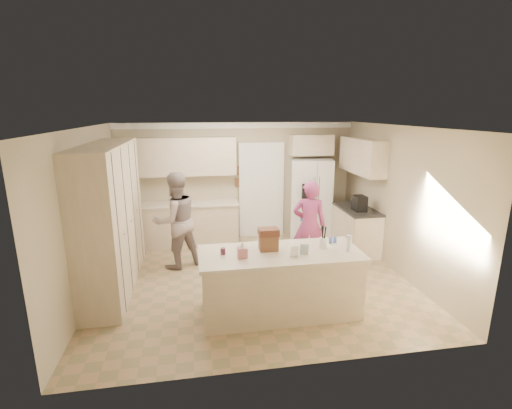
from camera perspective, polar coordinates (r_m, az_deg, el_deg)
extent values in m
cube|color=tan|center=(6.57, -0.36, -11.50)|extent=(5.20, 4.60, 0.02)
cube|color=white|center=(5.92, -0.40, 11.97)|extent=(5.20, 4.60, 0.02)
cube|color=#BAAC8B|center=(8.35, -2.93, 3.60)|extent=(5.20, 0.02, 2.60)
cube|color=#BAAC8B|center=(3.97, 5.06, -8.80)|extent=(5.20, 0.02, 2.60)
cube|color=#BAAC8B|center=(6.27, -24.66, -1.37)|extent=(0.02, 4.60, 2.60)
cube|color=#BAAC8B|center=(7.01, 21.18, 0.55)|extent=(0.02, 4.60, 2.60)
cube|color=white|center=(8.16, -3.00, 12.05)|extent=(5.20, 0.08, 0.12)
cube|color=beige|center=(6.41, -21.43, -1.87)|extent=(0.60, 2.60, 2.35)
cube|color=beige|center=(8.20, -10.61, -3.02)|extent=(2.20, 0.60, 0.88)
cube|color=beige|center=(8.07, -10.76, 0.08)|extent=(2.24, 0.63, 0.04)
cube|color=beige|center=(8.02, -11.08, 7.25)|extent=(2.20, 0.35, 0.80)
cube|color=black|center=(8.45, 0.82, 2.02)|extent=(0.90, 0.06, 2.10)
cube|color=white|center=(8.42, 0.86, 1.97)|extent=(1.02, 0.03, 2.22)
cube|color=brown|center=(8.27, -2.78, 5.26)|extent=(0.15, 0.02, 0.20)
cube|color=brown|center=(8.32, -2.76, 3.42)|extent=(0.15, 0.02, 0.20)
cube|color=white|center=(8.50, 8.47, 0.89)|extent=(1.05, 0.91, 1.80)
cube|color=gray|center=(8.17, 9.24, 0.32)|extent=(0.02, 0.02, 1.78)
cube|color=black|center=(8.04, 7.84, 1.97)|extent=(0.22, 0.03, 0.35)
cylinder|color=silver|center=(8.11, 8.98, 1.31)|extent=(0.02, 0.02, 0.85)
cylinder|color=silver|center=(8.14, 9.64, 1.33)|extent=(0.02, 0.02, 0.85)
cube|color=beige|center=(8.41, 8.53, 9.05)|extent=(0.95, 0.35, 0.45)
cube|color=beige|center=(7.95, 15.06, -3.85)|extent=(0.60, 1.20, 0.88)
cube|color=#2D2B28|center=(7.82, 15.21, -0.65)|extent=(0.63, 1.24, 0.04)
cube|color=beige|center=(7.86, 16.01, 7.19)|extent=(0.35, 1.50, 0.70)
cube|color=black|center=(7.58, 15.64, 0.19)|extent=(0.22, 0.28, 0.30)
cube|color=beige|center=(5.44, 3.67, -12.05)|extent=(2.20, 0.90, 0.88)
cube|color=beige|center=(5.25, 3.76, -7.55)|extent=(2.28, 0.96, 0.05)
cylinder|color=white|center=(5.44, 10.36, -5.84)|extent=(0.13, 0.13, 0.15)
cube|color=#C4707C|center=(5.03, -2.12, -7.37)|extent=(0.13, 0.13, 0.14)
cone|color=white|center=(4.99, -2.13, -6.20)|extent=(0.08, 0.08, 0.08)
cube|color=brown|center=(5.27, 1.93, -5.90)|extent=(0.26, 0.18, 0.22)
cube|color=#592D1E|center=(5.21, 1.95, -4.25)|extent=(0.28, 0.20, 0.10)
cylinder|color=#59263F|center=(5.16, -5.11, -7.16)|extent=(0.07, 0.07, 0.09)
cube|color=white|center=(5.07, 5.96, -7.15)|extent=(0.12, 0.06, 0.16)
cube|color=silver|center=(5.16, 7.43, -6.83)|extent=(0.12, 0.05, 0.16)
cylinder|color=silver|center=(5.36, 14.14, -5.86)|extent=(0.07, 0.07, 0.24)
cylinder|color=#384EAC|center=(5.66, 11.39, -5.42)|extent=(0.05, 0.05, 0.09)
cylinder|color=#384EAC|center=(5.68, 12.06, -5.37)|extent=(0.05, 0.05, 0.09)
imported|color=#9C9894|center=(6.93, -12.24, -2.43)|extent=(1.08, 1.00, 1.79)
imported|color=#B54B93|center=(6.81, 8.18, -3.17)|extent=(0.69, 0.55, 1.64)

